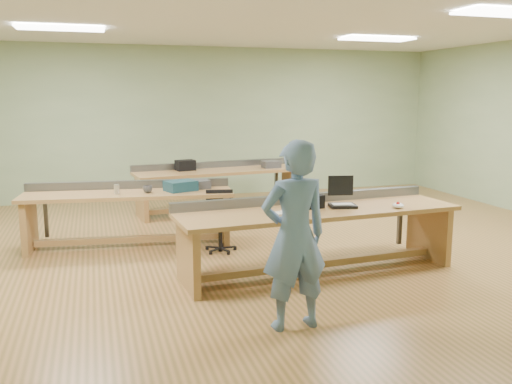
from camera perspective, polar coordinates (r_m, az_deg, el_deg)
floor at (r=7.48m, az=0.52°, el=-5.64°), size 10.00×10.00×0.00m
ceiling at (r=7.27m, az=0.56°, el=17.78°), size 10.00×10.00×0.00m
wall_back at (r=11.10m, az=-5.68°, el=7.30°), size 10.00×0.04×3.00m
wall_front at (r=3.63m, az=19.77°, el=1.18°), size 10.00×0.04×3.00m
fluor_panels at (r=7.26m, az=0.56°, el=17.54°), size 6.20×3.50×0.03m
workbench_front at (r=6.31m, az=6.47°, el=-3.36°), size 3.35×1.10×0.86m
workbench_mid at (r=7.54m, az=-13.22°, el=-1.45°), size 2.85×1.07×0.86m
workbench_back at (r=9.58m, az=-3.78°, el=1.24°), size 3.09×1.16×0.86m
person at (r=4.70m, az=4.06°, el=-4.64°), size 0.63×0.44×1.67m
laptop_base at (r=6.38m, az=9.10°, el=-1.44°), size 0.34×0.30×0.03m
laptop_screen at (r=6.45m, az=8.90°, el=0.68°), size 0.30×0.07×0.24m
keyboard at (r=5.96m, az=3.36°, el=-2.17°), size 0.48×0.28×0.03m
trackball_mouse at (r=6.45m, az=14.73°, el=-1.38°), size 0.18×0.19×0.06m
camera_bag at (r=6.26m, az=6.08°, el=-1.02°), size 0.25×0.18×0.15m
task_chair at (r=7.19m, az=-3.79°, el=-3.91°), size 0.50×0.50×0.80m
parts_bin_teal at (r=7.45m, az=-7.93°, el=0.65°), size 0.47×0.41×0.14m
parts_bin_grey at (r=7.61m, az=-6.57°, el=0.79°), size 0.46×0.34×0.11m
mug at (r=7.36m, az=-11.33°, el=0.28°), size 0.14×0.14×0.10m
drinks_can at (r=7.37m, az=-14.45°, el=0.29°), size 0.09×0.09×0.13m
storage_box_back at (r=9.49m, az=-7.45°, el=2.81°), size 0.35×0.28×0.18m
tray_back at (r=9.78m, az=1.61°, el=2.93°), size 0.33×0.26×0.12m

